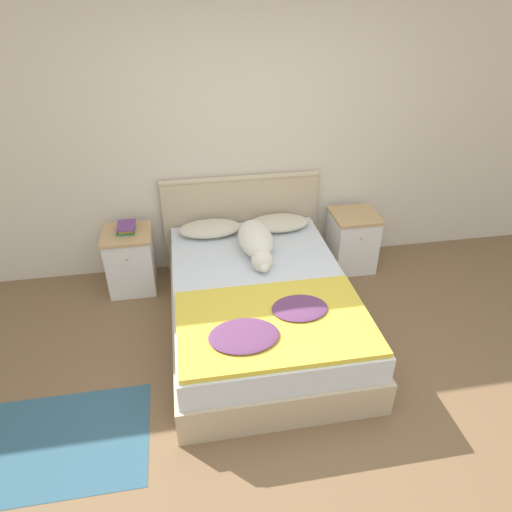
% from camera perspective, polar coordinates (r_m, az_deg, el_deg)
% --- Properties ---
extents(ground_plane, '(16.00, 16.00, 0.00)m').
position_cam_1_polar(ground_plane, '(3.24, 6.04, -20.10)').
color(ground_plane, brown).
extents(wall_back, '(9.00, 0.06, 2.55)m').
position_cam_1_polar(wall_back, '(4.28, -0.61, 14.53)').
color(wall_back, beige).
rests_on(wall_back, ground_plane).
extents(bed, '(1.43, 2.07, 0.49)m').
position_cam_1_polar(bed, '(3.75, 0.54, -6.17)').
color(bed, '#C6B28E').
rests_on(bed, ground_plane).
extents(headboard, '(1.51, 0.06, 0.95)m').
position_cam_1_polar(headboard, '(4.49, -1.86, 4.62)').
color(headboard, '#C6B28E').
rests_on(headboard, ground_plane).
extents(nightstand_left, '(0.43, 0.45, 0.58)m').
position_cam_1_polar(nightstand_left, '(4.37, -15.38, -0.50)').
color(nightstand_left, white).
rests_on(nightstand_left, ground_plane).
extents(nightstand_right, '(0.43, 0.45, 0.58)m').
position_cam_1_polar(nightstand_right, '(4.63, 11.92, 1.92)').
color(nightstand_right, white).
rests_on(nightstand_right, ground_plane).
extents(pillow_left, '(0.58, 0.32, 0.12)m').
position_cam_1_polar(pillow_left, '(4.23, -5.76, 3.44)').
color(pillow_left, beige).
rests_on(pillow_left, bed).
extents(pillow_right, '(0.58, 0.32, 0.12)m').
position_cam_1_polar(pillow_right, '(4.32, 2.84, 4.15)').
color(pillow_right, beige).
rests_on(pillow_right, bed).
extents(quilt, '(1.33, 0.89, 0.07)m').
position_cam_1_polar(quilt, '(3.16, 2.19, -8.33)').
color(quilt, yellow).
rests_on(quilt, bed).
extents(dog, '(0.30, 0.81, 0.23)m').
position_cam_1_polar(dog, '(3.91, 0.04, 1.85)').
color(dog, silver).
rests_on(dog, bed).
extents(book_stack, '(0.16, 0.22, 0.06)m').
position_cam_1_polar(book_stack, '(4.24, -15.94, 3.42)').
color(book_stack, '#337547').
rests_on(book_stack, nightstand_left).
extents(rug, '(1.07, 0.80, 0.00)m').
position_cam_1_polar(rug, '(3.37, -22.92, -20.61)').
color(rug, '#335B70').
rests_on(rug, ground_plane).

